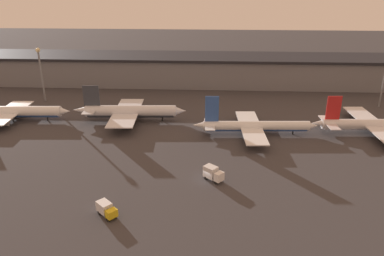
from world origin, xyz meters
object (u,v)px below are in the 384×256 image
airplane_2 (254,126)px  airplane_0 (12,112)px  airplane_3 (378,124)px  service_vehicle_3 (213,173)px  airplane_1 (129,112)px  service_vehicle_0 (106,209)px

airplane_2 → airplane_0: bearing=171.6°
airplane_3 → service_vehicle_3: (-55.63, -35.08, -0.99)m
airplane_0 → airplane_3: (129.10, -4.58, -0.39)m
airplane_1 → service_vehicle_0: size_ratio=7.44×
service_vehicle_0 → airplane_2: bearing=95.7°
airplane_0 → service_vehicle_3: airplane_0 is taller
airplane_3 → airplane_0: bearing=175.0°
airplane_2 → service_vehicle_3: bearing=-116.6°
airplane_2 → service_vehicle_0: size_ratio=7.58×
airplane_0 → service_vehicle_3: 83.51m
airplane_0 → airplane_2: (87.21, -8.22, -0.48)m
airplane_1 → airplane_3: size_ratio=0.89×
airplane_0 → airplane_1: (43.02, 1.85, 0.27)m
airplane_2 → service_vehicle_0: 60.97m
airplane_2 → service_vehicle_3: airplane_2 is taller
airplane_0 → airplane_1: airplane_1 is taller
service_vehicle_3 → airplane_3: bearing=72.8°
airplane_1 → service_vehicle_0: 58.82m
airplane_1 → service_vehicle_3: (30.46, -41.52, -1.66)m
airplane_1 → airplane_3: bearing=-7.3°
airplane_0 → service_vehicle_0: (50.03, -56.51, -1.70)m
airplane_1 → service_vehicle_0: (7.01, -58.37, -1.97)m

